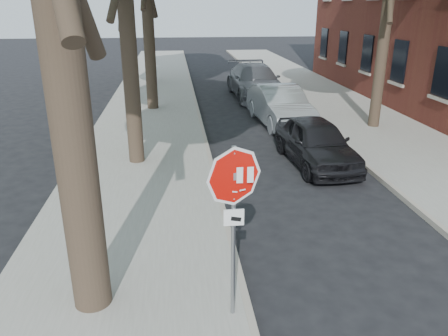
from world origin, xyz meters
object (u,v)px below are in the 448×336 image
object	(u,v)px
car_b	(280,106)
car_c	(255,81)
car_a	(316,142)
stop_sign	(234,202)

from	to	relation	value
car_b	car_c	world-z (taller)	car_c
car_b	car_a	bearing A→B (deg)	-94.59
stop_sign	car_b	size ratio (longest dim) A/B	0.58
stop_sign	car_a	xyz separation A→B (m)	(3.30, 6.48, -1.28)
car_c	stop_sign	bearing A→B (deg)	-102.86
car_a	car_b	bearing A→B (deg)	86.37
stop_sign	car_a	size ratio (longest dim) A/B	0.66
car_b	car_c	size ratio (longest dim) A/B	0.81
car_a	car_b	size ratio (longest dim) A/B	0.87
stop_sign	car_b	world-z (taller)	stop_sign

